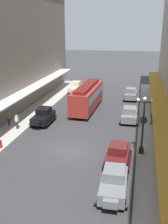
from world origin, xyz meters
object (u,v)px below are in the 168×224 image
Objects in this scene: parked_car_1 at (114,182)px; pedestrian_5 at (158,115)px; pedestrian_0 at (152,117)px; parked_car_4 at (76,87)px; parked_car_0 at (43,116)px; parked_car_3 at (131,94)px; pedestrian_3 at (152,103)px; streetcar at (87,96)px; lamp_post_with_clock at (143,123)px; parked_car_5 at (130,114)px; pedestrian_2 at (8,118)px; fire_hydrant at (1,144)px; parked_car_2 at (118,153)px; pedestrian_1 at (17,121)px.

pedestrian_5 is (3.50, 14.80, 0.07)m from parked_car_1.
parked_car_4 is at bearing 132.33° from pedestrian_0.
parked_car_4 is at bearing 89.83° from parked_car_0.
pedestrian_3 is (3.09, -4.60, 0.05)m from parked_car_3.
streetcar is 13.99m from lamp_post_with_clock.
parked_car_3 and parked_car_5 have the same top height.
parked_car_1 is 1.01× the size of parked_car_5.
pedestrian_3 is at bearing 33.12° from parked_car_0.
parked_car_4 is at bearing 118.14° from lamp_post_with_clock.
parked_car_1 is at bearing -37.95° from pedestrian_2.
pedestrian_2 is at bearing -166.82° from pedestrian_0.
parked_car_4 is at bearing 127.56° from parked_car_5.
fire_hydrant is 0.49× the size of pedestrian_0.
parked_car_5 is (0.35, -9.97, 0.00)m from parked_car_3.
pedestrian_1 is (-11.52, 5.07, 0.05)m from parked_car_2.
pedestrian_1 is at bearing 167.41° from lamp_post_with_clock.
parked_car_2 is at bearing -91.95° from parked_car_5.
fire_hydrant is at bearing -146.16° from pedestrian_0.
parked_car_3 is 9.97m from parked_car_5.
fire_hydrant is (-10.89, 0.34, -0.38)m from parked_car_2.
parked_car_2 and parked_car_3 have the same top height.
lamp_post_with_clock is 8.82m from pedestrian_5.
parked_car_4 is at bearing 83.24° from pedestrian_1.
parked_car_5 is at bearing 41.93° from fire_hydrant.
parked_car_4 is at bearing 78.32° from pedestrian_2.
parked_car_0 reaches higher than pedestrian_2.
parked_car_3 is (0.01, 20.41, 0.00)m from parked_car_2.
lamp_post_with_clock is (1.85, -18.32, 2.04)m from parked_car_3.
pedestrian_5 is at bearing 76.71° from parked_car_1.
parked_car_5 reaches higher than pedestrian_0.
parked_car_0 is 1.00× the size of parked_car_5.
pedestrian_2 is (-13.30, -4.56, 0.07)m from parked_car_5.
parked_car_2 and parked_car_5 have the same top height.
pedestrian_1 reaches higher than fire_hydrant.
lamp_post_with_clock is 13.86m from pedestrian_1.
parked_car_3 is 10.53m from pedestrian_5.
parked_car_3 is 19.19m from pedestrian_1.
parked_car_2 is at bearing -67.89° from parked_car_4.
parked_car_0 is 3.93m from pedestrian_2.
streetcar reaches higher than pedestrian_1.
parked_car_2 is at bearing 91.40° from parked_car_1.
streetcar is at bearing 111.73° from parked_car_2.
streetcar is at bearing 122.05° from lamp_post_with_clock.
parked_car_3 is 9.77m from parked_car_4.
parked_car_4 is at bearing 112.11° from parked_car_2.
pedestrian_1 is at bearing -126.94° from parked_car_3.
parked_car_4 reaches higher than pedestrian_2.
parked_car_1 is 14.17m from pedestrian_0.
streetcar is at bearing 58.17° from parked_car_0.
pedestrian_3 is at bearing 95.42° from pedestrian_5.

